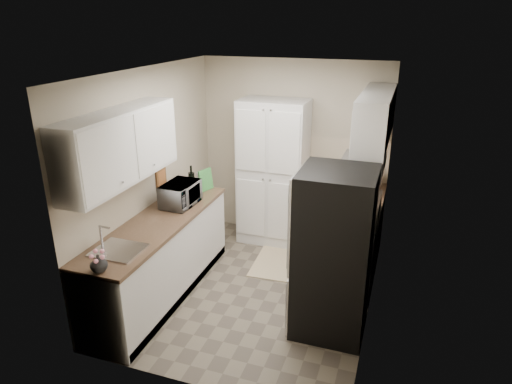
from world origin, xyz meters
TOP-DOWN VIEW (x-y plane):
  - ground at (0.00, 0.00)m, footprint 3.20×3.20m
  - room_shell at (-0.02, -0.01)m, footprint 2.64×3.24m
  - pantry_cabinet at (-0.20, 1.32)m, footprint 0.90×0.55m
  - base_cabinet_left at (-0.99, -0.43)m, footprint 0.60×2.30m
  - countertop_left at (-0.99, -0.43)m, footprint 0.63×2.33m
  - base_cabinet_right at (0.99, 1.19)m, footprint 0.60×0.80m
  - countertop_right at (0.99, 1.19)m, footprint 0.63×0.83m
  - electric_range at (0.97, 0.39)m, footprint 0.71×0.78m
  - refrigerator at (0.94, -0.41)m, footprint 0.70×0.72m
  - microwave at (-0.96, 0.06)m, footprint 0.34×0.50m
  - wine_bottle at (-1.04, 0.51)m, footprint 0.08×0.08m
  - flower_vase at (-0.93, -1.52)m, footprint 0.18×0.18m
  - cutting_board at (-0.88, 0.61)m, footprint 0.09×0.21m
  - toaster_oven at (1.05, 1.28)m, footprint 0.40×0.48m
  - fruit_basket at (1.06, 1.29)m, footprint 0.32×0.32m
  - kitchen_mat at (0.05, 0.66)m, footprint 0.58×0.89m

SIDE VIEW (x-z plane):
  - ground at x=0.00m, z-range 0.00..0.00m
  - kitchen_mat at x=0.05m, z-range 0.00..0.01m
  - base_cabinet_left at x=-0.99m, z-range 0.00..0.88m
  - base_cabinet_right at x=0.99m, z-range 0.00..0.88m
  - electric_range at x=0.97m, z-range -0.09..1.04m
  - refrigerator at x=0.94m, z-range 0.00..1.70m
  - countertop_left at x=-0.99m, z-range 0.88..0.92m
  - countertop_right at x=0.99m, z-range 0.88..0.92m
  - flower_vase at x=-0.93m, z-range 0.92..1.08m
  - pantry_cabinet at x=-0.20m, z-range 0.00..2.00m
  - toaster_oven at x=1.05m, z-range 0.92..1.17m
  - microwave at x=-0.96m, z-range 0.92..1.19m
  - cutting_board at x=-0.88m, z-range 0.92..1.20m
  - wine_bottle at x=-1.04m, z-range 0.92..1.23m
  - fruit_basket at x=1.06m, z-range 1.17..1.27m
  - room_shell at x=-0.02m, z-range 0.37..2.89m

